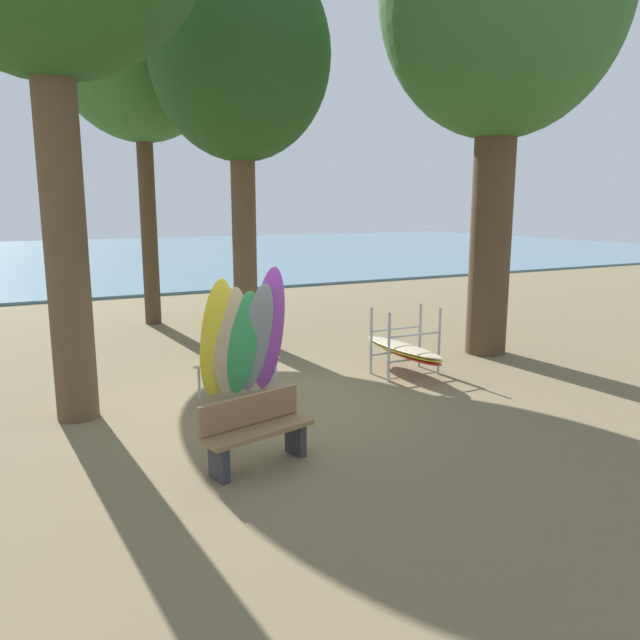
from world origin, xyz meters
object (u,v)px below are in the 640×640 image
(tree_mid_behind, at_px, (139,33))
(tree_far_left_back, at_px, (240,58))
(board_storage_rack, at_px, (404,349))
(leaning_board_pile, at_px, (243,340))
(park_bench, at_px, (256,429))

(tree_mid_behind, relative_size, tree_far_left_back, 1.16)
(board_storage_rack, bearing_deg, tree_far_left_back, 112.16)
(tree_mid_behind, bearing_deg, leaning_board_pile, -90.22)
(leaning_board_pile, height_order, board_storage_rack, leaning_board_pile)
(tree_mid_behind, xyz_separation_m, leaning_board_pile, (-0.03, -7.18, -6.24))
(tree_mid_behind, distance_m, leaning_board_pile, 9.51)
(tree_mid_behind, height_order, leaning_board_pile, tree_mid_behind)
(tree_far_left_back, relative_size, park_bench, 5.84)
(board_storage_rack, relative_size, park_bench, 1.46)
(tree_far_left_back, relative_size, leaning_board_pile, 3.90)
(tree_mid_behind, bearing_deg, tree_far_left_back, -64.03)
(leaning_board_pile, distance_m, park_bench, 2.66)
(leaning_board_pile, relative_size, park_bench, 1.50)
(leaning_board_pile, bearing_deg, board_storage_rack, 1.54)
(leaning_board_pile, xyz_separation_m, park_bench, (-0.74, -2.49, -0.53))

